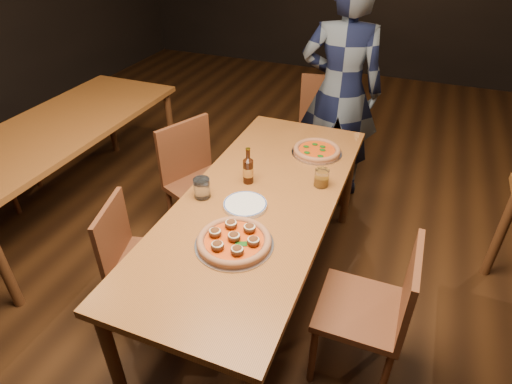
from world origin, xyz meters
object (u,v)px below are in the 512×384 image
at_px(beer_bottle, 248,171).
at_px(water_glass, 202,188).
at_px(chair_main_e, 361,308).
at_px(table_left, 58,134).
at_px(table_main, 259,208).
at_px(pizza_margherita, 317,150).
at_px(plate_stack, 245,205).
at_px(amber_glass, 322,178).
at_px(pizza_meatball, 234,240).
at_px(chair_main_sw, 205,186).
at_px(diner, 341,92).
at_px(chair_main_nw, 148,261).
at_px(chair_end, 324,139).

distance_m(beer_bottle, water_glass, 0.29).
bearing_deg(chair_main_e, table_left, -104.36).
distance_m(table_main, pizza_margherita, 0.63).
bearing_deg(plate_stack, beer_bottle, 108.57).
bearing_deg(amber_glass, pizza_meatball, -111.26).
distance_m(water_glass, amber_glass, 0.67).
bearing_deg(chair_main_e, pizza_margherita, -151.58).
xyz_separation_m(chair_main_sw, amber_glass, (0.83, -0.13, 0.34)).
distance_m(chair_main_e, diner, 1.82).
height_order(chair_main_nw, chair_main_e, chair_main_e).
bearing_deg(water_glass, beer_bottle, 52.13).
bearing_deg(amber_glass, pizza_margherita, 108.81).
distance_m(table_left, diner, 2.14).
distance_m(chair_main_nw, chair_main_sw, 0.74).
height_order(pizza_meatball, plate_stack, pizza_meatball).
bearing_deg(chair_end, water_glass, -114.26).
height_order(chair_main_e, amber_glass, chair_main_e).
distance_m(chair_end, diner, 0.39).
bearing_deg(pizza_margherita, table_main, -104.93).
bearing_deg(beer_bottle, table_left, 173.61).
height_order(table_main, pizza_margherita, pizza_margherita).
relative_size(table_main, plate_stack, 8.64).
bearing_deg(table_left, chair_end, 30.09).
bearing_deg(pizza_margherita, plate_stack, -105.88).
xyz_separation_m(table_left, chair_main_nw, (1.17, -0.66, -0.27)).
xyz_separation_m(chair_main_sw, plate_stack, (0.51, -0.48, 0.30)).
distance_m(beer_bottle, diner, 1.30).
bearing_deg(chair_main_nw, chair_main_e, -101.72).
bearing_deg(water_glass, chair_main_e, -10.82).
bearing_deg(table_left, chair_main_nw, -29.43).
bearing_deg(pizza_meatball, beer_bottle, 105.61).
bearing_deg(pizza_meatball, amber_glass, 68.74).
bearing_deg(chair_main_nw, chair_main_sw, -13.74).
relative_size(chair_main_nw, chair_main_sw, 0.89).
relative_size(table_main, pizza_meatball, 5.34).
height_order(chair_main_e, water_glass, chair_main_e).
relative_size(chair_main_e, water_glass, 7.86).
height_order(plate_stack, amber_glass, amber_glass).
bearing_deg(pizza_meatball, table_left, 157.91).
xyz_separation_m(table_left, amber_glass, (1.98, -0.06, 0.12)).
bearing_deg(pizza_meatball, plate_stack, 103.29).
bearing_deg(pizza_margherita, amber_glass, -71.19).
bearing_deg(chair_main_e, amber_glass, -145.75).
relative_size(table_left, pizza_meatball, 5.34).
distance_m(chair_main_sw, pizza_margherita, 0.81).
relative_size(table_left, chair_main_e, 2.27).
distance_m(chair_end, plate_stack, 1.45).
relative_size(chair_main_sw, plate_stack, 3.95).
xyz_separation_m(pizza_meatball, pizza_margherita, (0.13, 1.00, -0.01)).
height_order(chair_end, diner, diner).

